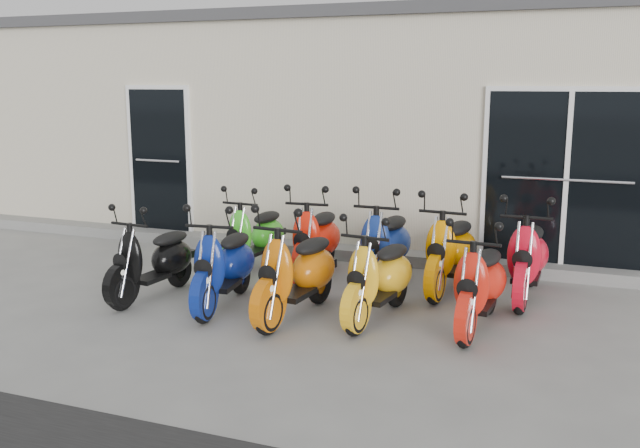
# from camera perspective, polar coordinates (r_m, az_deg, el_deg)

# --- Properties ---
(ground) EXTENTS (80.00, 80.00, 0.00)m
(ground) POSITION_cam_1_polar(r_m,az_deg,el_deg) (7.87, -1.60, -6.17)
(ground) COLOR gray
(ground) RESTS_ON ground
(building) EXTENTS (14.00, 6.00, 3.20)m
(building) POSITION_cam_1_polar(r_m,az_deg,el_deg) (12.48, 7.78, 7.73)
(building) COLOR beige
(building) RESTS_ON ground
(roof_cap) EXTENTS (14.20, 6.20, 0.16)m
(roof_cap) POSITION_cam_1_polar(r_m,az_deg,el_deg) (12.49, 8.00, 15.45)
(roof_cap) COLOR #3F3F42
(roof_cap) RESTS_ON building
(front_step) EXTENTS (14.00, 0.40, 0.15)m
(front_step) POSITION_cam_1_polar(r_m,az_deg,el_deg) (9.67, 3.07, -2.37)
(front_step) COLOR gray
(front_step) RESTS_ON ground
(door_left) EXTENTS (1.07, 0.08, 2.22)m
(door_left) POSITION_cam_1_polar(r_m,az_deg,el_deg) (11.01, -12.69, 5.31)
(door_left) COLOR black
(door_left) RESTS_ON front_step
(door_right) EXTENTS (2.02, 0.08, 2.22)m
(door_right) POSITION_cam_1_polar(r_m,az_deg,el_deg) (9.15, 19.14, 3.77)
(door_right) COLOR black
(door_right) RESTS_ON front_step
(scooter_front_black) EXTENTS (0.67, 1.54, 1.10)m
(scooter_front_black) POSITION_cam_1_polar(r_m,az_deg,el_deg) (8.06, -13.29, -1.99)
(scooter_front_black) COLOR black
(scooter_front_black) RESTS_ON ground
(scooter_front_blue) EXTENTS (0.77, 1.65, 1.17)m
(scooter_front_blue) POSITION_cam_1_polar(r_m,az_deg,el_deg) (7.58, -7.72, -2.35)
(scooter_front_blue) COLOR navy
(scooter_front_blue) RESTS_ON ground
(scooter_front_orange_a) EXTENTS (0.75, 1.70, 1.22)m
(scooter_front_orange_a) POSITION_cam_1_polar(r_m,az_deg,el_deg) (7.17, -1.89, -2.85)
(scooter_front_orange_a) COLOR #D46509
(scooter_front_orange_a) RESTS_ON ground
(scooter_front_orange_b) EXTENTS (0.75, 1.60, 1.14)m
(scooter_front_orange_b) POSITION_cam_1_polar(r_m,az_deg,el_deg) (7.13, 4.75, -3.30)
(scooter_front_orange_b) COLOR yellow
(scooter_front_orange_b) RESTS_ON ground
(scooter_front_red) EXTENTS (0.66, 1.59, 1.16)m
(scooter_front_red) POSITION_cam_1_polar(r_m,az_deg,el_deg) (7.00, 12.70, -3.75)
(scooter_front_red) COLOR red
(scooter_front_red) RESTS_ON ground
(scooter_back_green) EXTENTS (0.64, 1.54, 1.12)m
(scooter_back_green) POSITION_cam_1_polar(r_m,az_deg,el_deg) (9.08, -5.25, -0.18)
(scooter_back_green) COLOR #40D327
(scooter_back_green) RESTS_ON ground
(scooter_back_red) EXTENTS (0.73, 1.67, 1.20)m
(scooter_back_red) POSITION_cam_1_polar(r_m,az_deg,el_deg) (8.68, -0.33, -0.40)
(scooter_back_red) COLOR red
(scooter_back_red) RESTS_ON ground
(scooter_back_blue) EXTENTS (0.61, 1.66, 1.22)m
(scooter_back_blue) POSITION_cam_1_polar(r_m,az_deg,el_deg) (8.38, 5.25, -0.79)
(scooter_back_blue) COLOR navy
(scooter_back_blue) RESTS_ON ground
(scooter_back_yellow) EXTENTS (0.72, 1.69, 1.21)m
(scooter_back_yellow) POSITION_cam_1_polar(r_m,az_deg,el_deg) (8.21, 10.42, -1.22)
(scooter_back_yellow) COLOR orange
(scooter_back_yellow) RESTS_ON ground
(scooter_back_extra) EXTENTS (0.61, 1.66, 1.22)m
(scooter_back_extra) POSITION_cam_1_polar(r_m,az_deg,el_deg) (8.10, 16.32, -1.64)
(scooter_back_extra) COLOR red
(scooter_back_extra) RESTS_ON ground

